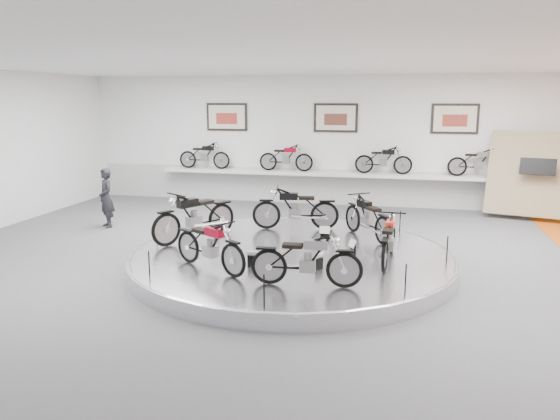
% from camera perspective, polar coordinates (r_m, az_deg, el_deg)
% --- Properties ---
extents(floor, '(16.00, 16.00, 0.00)m').
position_cam_1_polar(floor, '(10.66, 0.89, -6.39)').
color(floor, '#565659').
rests_on(floor, ground).
extents(ceiling, '(16.00, 16.00, 0.00)m').
position_cam_1_polar(ceiling, '(10.16, 0.97, 15.59)').
color(ceiling, white).
rests_on(ceiling, wall_back).
extents(wall_back, '(16.00, 0.00, 16.00)m').
position_cam_1_polar(wall_back, '(17.10, 5.81, 7.22)').
color(wall_back, white).
rests_on(wall_back, floor).
extents(wall_front, '(16.00, 0.00, 16.00)m').
position_cam_1_polar(wall_front, '(3.82, -21.57, -9.10)').
color(wall_front, white).
rests_on(wall_front, floor).
extents(dado_band, '(15.68, 0.04, 1.10)m').
position_cam_1_polar(dado_band, '(17.25, 5.70, 2.41)').
color(dado_band, '#BCBCBA').
rests_on(dado_band, floor).
extents(display_platform, '(6.40, 6.40, 0.30)m').
position_cam_1_polar(display_platform, '(10.90, 1.22, -5.16)').
color(display_platform, silver).
rests_on(display_platform, floor).
extents(platform_rim, '(6.40, 6.40, 0.10)m').
position_cam_1_polar(platform_rim, '(10.87, 1.22, -4.56)').
color(platform_rim, '#B2B2BA').
rests_on(platform_rim, display_platform).
extents(shelf, '(11.00, 0.55, 0.10)m').
position_cam_1_polar(shelf, '(16.91, 5.61, 3.77)').
color(shelf, silver).
rests_on(shelf, wall_back).
extents(poster_left, '(1.35, 0.06, 0.88)m').
position_cam_1_polar(poster_left, '(17.79, -5.58, 9.65)').
color(poster_left, beige).
rests_on(poster_left, wall_back).
extents(poster_center, '(1.35, 0.06, 0.88)m').
position_cam_1_polar(poster_center, '(17.02, 5.84, 9.56)').
color(poster_center, beige).
rests_on(poster_center, wall_back).
extents(poster_right, '(1.35, 0.06, 0.88)m').
position_cam_1_polar(poster_right, '(16.95, 17.81, 9.06)').
color(poster_right, beige).
rests_on(poster_right, wall_back).
extents(display_panel, '(2.56, 1.52, 2.30)m').
position_cam_1_polar(display_panel, '(16.53, 25.01, 3.42)').
color(display_panel, '#978764').
rests_on(display_panel, floor).
extents(shelf_bike_a, '(1.22, 0.43, 0.73)m').
position_cam_1_polar(shelf_bike_a, '(17.87, -7.90, 5.48)').
color(shelf_bike_a, black).
rests_on(shelf_bike_a, shelf).
extents(shelf_bike_b, '(1.22, 0.43, 0.73)m').
position_cam_1_polar(shelf_bike_b, '(17.11, 0.63, 5.31)').
color(shelf_bike_b, maroon).
rests_on(shelf_bike_b, shelf).
extents(shelf_bike_c, '(1.22, 0.43, 0.73)m').
position_cam_1_polar(shelf_bike_c, '(16.74, 10.76, 4.97)').
color(shelf_bike_c, black).
rests_on(shelf_bike_c, shelf).
extents(shelf_bike_d, '(1.22, 0.43, 0.73)m').
position_cam_1_polar(shelf_bike_d, '(16.86, 19.98, 4.52)').
color(shelf_bike_d, '#A9A9AD').
rests_on(shelf_bike_d, shelf).
extents(bike_a, '(1.37, 1.63, 0.94)m').
position_cam_1_polar(bike_a, '(11.94, 9.13, -0.75)').
color(bike_a, black).
rests_on(bike_a, display_platform).
extents(bike_b, '(1.78, 0.90, 1.00)m').
position_cam_1_polar(bike_b, '(12.61, 1.64, 0.20)').
color(bike_b, black).
rests_on(bike_b, display_platform).
extents(bike_c, '(1.51, 1.88, 1.07)m').
position_cam_1_polar(bike_c, '(11.77, -8.91, -0.60)').
color(bike_c, black).
rests_on(bike_c, display_platform).
extents(bike_d, '(1.62, 1.26, 0.91)m').
position_cam_1_polar(bike_d, '(9.72, -7.37, -3.64)').
color(bike_d, maroon).
rests_on(bike_d, display_platform).
extents(bike_e, '(1.57, 0.65, 0.91)m').
position_cam_1_polar(bike_e, '(8.82, 2.78, -5.16)').
color(bike_e, '#A9A9AD').
rests_on(bike_e, display_platform).
extents(bike_f, '(0.66, 1.55, 0.89)m').
position_cam_1_polar(bike_f, '(10.25, 11.32, -3.03)').
color(bike_f, red).
rests_on(bike_f, display_platform).
extents(visitor, '(0.66, 0.65, 1.54)m').
position_cam_1_polar(visitor, '(14.77, -17.70, 1.22)').
color(visitor, black).
rests_on(visitor, floor).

